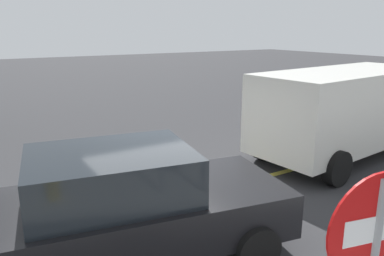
{
  "coord_description": "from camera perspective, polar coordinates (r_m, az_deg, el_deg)",
  "views": [
    {
      "loc": [
        -3.07,
        -5.8,
        3.18
      ],
      "look_at": [
        0.56,
        0.08,
        1.36
      ],
      "focal_mm": 35.42,
      "sensor_mm": 36.0,
      "label": 1
    }
  ],
  "objects": [
    {
      "name": "lane_marking_centre",
      "position": [
        8.97,
        13.73,
        -6.41
      ],
      "size": [
        28.0,
        0.16,
        0.01
      ],
      "primitive_type": "cube",
      "color": "#E0D14C"
    },
    {
      "name": "car_black_behind_van",
      "position": [
        5.41,
        -10.09,
        -11.45
      ],
      "size": [
        4.71,
        2.67,
        1.62
      ],
      "color": "black",
      "rests_on": "ground_plane"
    },
    {
      "name": "white_van",
      "position": [
        10.16,
        21.98,
        2.81
      ],
      "size": [
        5.36,
        2.65,
        2.2
      ],
      "color": "silver",
      "rests_on": "ground_plane"
    },
    {
      "name": "ground_plane",
      "position": [
        7.29,
        -3.5,
        -11.14
      ],
      "size": [
        80.0,
        80.0,
        0.0
      ],
      "primitive_type": "plane",
      "color": "#2D2D30"
    }
  ]
}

